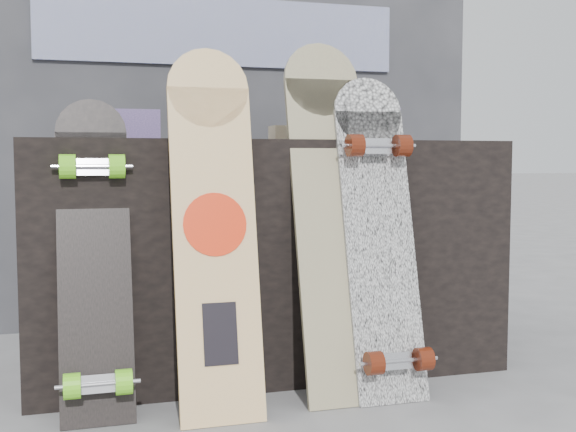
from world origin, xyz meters
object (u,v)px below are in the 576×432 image
object	(u,v)px
vendor_table	(264,255)
skateboard_dark	(94,253)
longboard_geisha	(214,219)
longboard_celtic	(331,206)
longboard_cascadia	(380,230)

from	to	relation	value
vendor_table	skateboard_dark	size ratio (longest dim) A/B	1.74
longboard_geisha	vendor_table	bearing A→B (deg)	58.33
longboard_celtic	longboard_cascadia	world-z (taller)	longboard_celtic
skateboard_dark	longboard_celtic	bearing A→B (deg)	0.09
vendor_table	longboard_geisha	size ratio (longest dim) A/B	1.50
longboard_geisha	longboard_cascadia	xyz separation A→B (m)	(0.53, 0.02, -0.05)
longboard_cascadia	skateboard_dark	bearing A→B (deg)	176.83
longboard_celtic	longboard_cascadia	xyz separation A→B (m)	(0.14, -0.05, -0.08)
longboard_geisha	longboard_celtic	size ratio (longest dim) A/B	0.96
vendor_table	longboard_cascadia	bearing A→B (deg)	-54.68
longboard_cascadia	vendor_table	bearing A→B (deg)	125.32
vendor_table	longboard_geisha	world-z (taller)	longboard_geisha
vendor_table	longboard_celtic	world-z (taller)	longboard_celtic
vendor_table	longboard_geisha	xyz separation A→B (m)	(-0.25, -0.41, 0.16)
longboard_celtic	skateboard_dark	size ratio (longest dim) A/B	1.21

